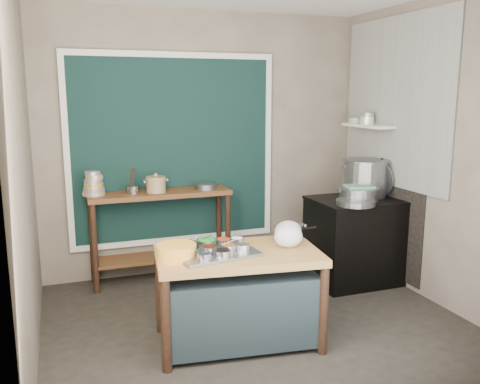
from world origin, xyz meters
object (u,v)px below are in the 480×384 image
object	(u,v)px
stock_pot	(365,178)
condiment_tray	(215,253)
yellow_basin	(176,252)
utensil_cup	(133,190)
back_counter	(161,236)
steamer	(359,194)
saucepan	(290,231)
ceramic_crock	(156,185)
stove_block	(356,241)
prep_table	(238,297)

from	to	relation	value
stock_pot	condiment_tray	bearing A→B (deg)	-153.32
yellow_basin	utensil_cup	bearing A→B (deg)	92.97
back_counter	condiment_tray	bearing A→B (deg)	-86.31
steamer	saucepan	bearing A→B (deg)	-150.24
condiment_tray	ceramic_crock	xyz separation A→B (m)	(-0.15, 1.56, 0.26)
back_counter	stove_block	world-z (taller)	back_counter
steamer	condiment_tray	bearing A→B (deg)	-155.84
yellow_basin	ceramic_crock	world-z (taller)	ceramic_crock
stove_block	yellow_basin	distance (m)	2.30
saucepan	ceramic_crock	distance (m)	1.63
stove_block	ceramic_crock	distance (m)	2.15
prep_table	steamer	world-z (taller)	steamer
utensil_cup	ceramic_crock	bearing A→B (deg)	-3.27
saucepan	yellow_basin	bearing A→B (deg)	-170.72
prep_table	utensil_cup	distance (m)	1.77
yellow_basin	back_counter	bearing A→B (deg)	83.04
prep_table	steamer	distance (m)	1.84
stock_pot	ceramic_crock	bearing A→B (deg)	164.41
back_counter	utensil_cup	size ratio (longest dim) A/B	10.98
yellow_basin	stock_pot	distance (m)	2.47
ceramic_crock	condiment_tray	bearing A→B (deg)	-84.69
saucepan	prep_table	bearing A→B (deg)	-163.09
yellow_basin	saucepan	distance (m)	1.03
stove_block	stock_pot	xyz separation A→B (m)	(0.15, 0.12, 0.65)
stock_pot	yellow_basin	bearing A→B (deg)	-156.33
stove_block	utensil_cup	bearing A→B (deg)	161.87
stove_block	stock_pot	world-z (taller)	stock_pot
condiment_tray	saucepan	xyz separation A→B (m)	(0.71, 0.19, 0.05)
stove_block	condiment_tray	size ratio (longest dim) A/B	1.50
saucepan	steamer	world-z (taller)	steamer
saucepan	utensil_cup	size ratio (longest dim) A/B	1.72
back_counter	saucepan	xyz separation A→B (m)	(0.82, -1.40, 0.34)
yellow_basin	saucepan	xyz separation A→B (m)	(1.01, 0.20, 0.01)
saucepan	steamer	bearing A→B (deg)	27.99
yellow_basin	stove_block	bearing A→B (deg)	22.54
prep_table	saucepan	world-z (taller)	saucepan
stove_block	saucepan	world-z (taller)	saucepan
stove_block	yellow_basin	bearing A→B (deg)	-157.46
prep_table	stove_block	bearing A→B (deg)	35.25
saucepan	stock_pot	world-z (taller)	stock_pot
back_counter	stock_pot	xyz separation A→B (m)	(2.05, -0.61, 0.60)
prep_table	utensil_cup	bearing A→B (deg)	117.35
yellow_basin	prep_table	bearing A→B (deg)	2.29
utensil_cup	steamer	distance (m)	2.28
condiment_tray	stock_pot	bearing A→B (deg)	26.68
prep_table	saucepan	distance (m)	0.71
utensil_cup	stock_pot	xyz separation A→B (m)	(2.33, -0.60, 0.08)
stove_block	utensil_cup	size ratio (longest dim) A/B	6.82
ceramic_crock	steamer	xyz separation A→B (m)	(1.90, -0.78, -0.07)
prep_table	stove_block	world-z (taller)	stove_block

